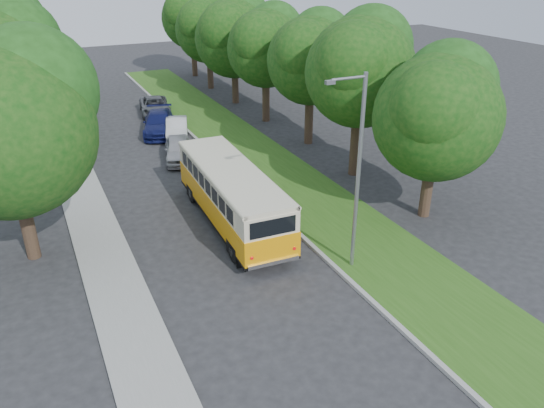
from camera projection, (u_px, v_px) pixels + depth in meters
name	position (u px, v px, depth m)	size (l,w,h in m)	color
ground	(232.00, 262.00, 22.29)	(120.00, 120.00, 0.00)	#252527
curb	(261.00, 199.00, 27.73)	(0.20, 70.00, 0.15)	gray
grass_verge	(301.00, 191.00, 28.64)	(4.50, 70.00, 0.13)	#2A5516
sidewalk	(96.00, 232.00, 24.48)	(2.20, 70.00, 0.12)	gray
treeline	(175.00, 48.00, 35.61)	(24.27, 41.91, 9.46)	#332319
lamppost_near	(357.00, 169.00, 20.00)	(1.71, 0.16, 8.00)	gray
lamppost_far	(59.00, 93.00, 31.73)	(1.71, 0.16, 7.50)	gray
warning_sign	(77.00, 151.00, 29.57)	(0.56, 0.10, 2.50)	gray
vintage_bus	(232.00, 197.00, 24.73)	(2.51, 9.75, 2.90)	#FFA108
car_silver	(179.00, 149.00, 32.81)	(1.69, 4.20, 1.43)	#A8A8AD
car_white	(177.00, 128.00, 36.85)	(1.42, 4.08, 1.34)	silver
car_blue	(159.00, 123.00, 37.60)	(2.13, 5.25, 1.52)	#131953
car_grey	(155.00, 106.00, 42.11)	(2.20, 4.78, 1.33)	#55585C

